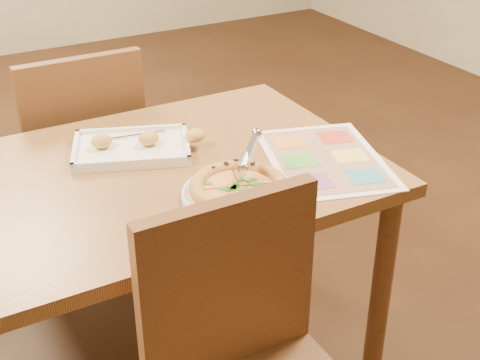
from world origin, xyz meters
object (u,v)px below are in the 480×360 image
pizza (239,188)px  pizza_cutter (248,156)px  dining_table (143,200)px  appetizer_tray (135,147)px  chair_far (81,141)px  plate (240,194)px  menu (325,159)px  chair_near (249,352)px

pizza → pizza_cutter: pizza_cutter is taller
dining_table → pizza: bearing=-54.4°
pizza_cutter → appetizer_tray: size_ratio=0.31×
chair_far → plate: size_ratio=1.56×
pizza → menu: size_ratio=0.58×
plate → appetizer_tray: 0.40m
chair_near → appetizer_tray: size_ratio=1.17×
dining_table → pizza: (0.17, -0.24, 0.11)m
plate → pizza: size_ratio=1.17×
pizza → menu: (0.32, 0.07, -0.03)m
dining_table → menu: size_ratio=2.94×
chair_near → pizza_cutter: size_ratio=3.72×
pizza_cutter → chair_near: bearing=-162.3°
chair_near → plate: (0.18, 0.36, 0.16)m
dining_table → chair_near: chair_near is taller
plate → menu: bearing=11.9°
dining_table → chair_far: bearing=90.0°
plate → appetizer_tray: (-0.14, 0.38, 0.01)m
chair_far → menu: bearing=122.3°
menu → chair_near: bearing=-139.2°
menu → pizza: bearing=-168.1°
chair_far → menu: size_ratio=1.06×
chair_far → appetizer_tray: chair_far is taller
chair_far → appetizer_tray: size_ratio=1.17×
plate → pizza_cutter: (0.05, 0.04, 0.08)m
dining_table → chair_far: 0.61m
chair_near → menu: (0.49, 0.42, 0.16)m
plate → dining_table: bearing=126.1°
pizza → menu: 0.33m
chair_near → appetizer_tray: (0.04, 0.73, 0.17)m
pizza_cutter → appetizer_tray: (-0.19, 0.34, -0.07)m
pizza_cutter → menu: size_ratio=0.29×
dining_table → chair_far: (-0.00, 0.60, -0.07)m
chair_near → plate: 0.43m
appetizer_tray → plate: bearing=-69.4°
chair_near → plate: size_ratio=1.56×
plate → pizza_cutter: bearing=41.1°
chair_far → plate: (0.18, -0.84, 0.16)m
plate → pizza: pizza is taller
dining_table → plate: size_ratio=4.32×
chair_far → plate: 0.88m
appetizer_tray → menu: bearing=-34.1°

